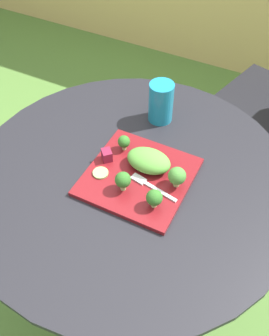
# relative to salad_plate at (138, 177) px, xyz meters

# --- Properties ---
(ground_plane) EXTENTS (12.00, 12.00, 0.00)m
(ground_plane) POSITION_rel_salad_plate_xyz_m (-0.03, 0.00, -0.77)
(ground_plane) COLOR #4C7533
(patio_table) EXTENTS (0.98, 0.98, 0.76)m
(patio_table) POSITION_rel_salad_plate_xyz_m (-0.03, 0.00, -0.25)
(patio_table) COLOR black
(patio_table) RESTS_ON ground_plane
(salad_plate) EXTENTS (0.30, 0.30, 0.01)m
(salad_plate) POSITION_rel_salad_plate_xyz_m (0.00, 0.00, 0.00)
(salad_plate) COLOR maroon
(salad_plate) RESTS_ON patio_table
(drinking_glass) EXTENTS (0.08, 0.08, 0.14)m
(drinking_glass) POSITION_rel_salad_plate_xyz_m (-0.06, 0.28, 0.06)
(drinking_glass) COLOR teal
(drinking_glass) RESTS_ON patio_table
(fork) EXTENTS (0.15, 0.05, 0.00)m
(fork) POSITION_rel_salad_plate_xyz_m (0.05, -0.02, 0.01)
(fork) COLOR silver
(fork) RESTS_ON salad_plate
(lettuce_mound) EXTENTS (0.13, 0.09, 0.05)m
(lettuce_mound) POSITION_rel_salad_plate_xyz_m (0.01, 0.05, 0.03)
(lettuce_mound) COLOR #519338
(lettuce_mound) RESTS_ON salad_plate
(broccoli_floret_0) EXTENTS (0.05, 0.05, 0.06)m
(broccoli_floret_0) POSITION_rel_salad_plate_xyz_m (0.09, -0.08, 0.04)
(broccoli_floret_0) COLOR #99B770
(broccoli_floret_0) RESTS_ON salad_plate
(broccoli_floret_1) EXTENTS (0.05, 0.05, 0.07)m
(broccoli_floret_1) POSITION_rel_salad_plate_xyz_m (0.11, 0.02, 0.05)
(broccoli_floret_1) COLOR #99B770
(broccoli_floret_1) RESTS_ON salad_plate
(broccoli_floret_2) EXTENTS (0.04, 0.04, 0.05)m
(broccoli_floret_2) POSITION_rel_salad_plate_xyz_m (-0.09, 0.08, 0.04)
(broccoli_floret_2) COLOR #99B770
(broccoli_floret_2) RESTS_ON salad_plate
(broccoli_floret_3) EXTENTS (0.05, 0.05, 0.06)m
(broccoli_floret_3) POSITION_rel_salad_plate_xyz_m (-0.02, -0.06, 0.04)
(broccoli_floret_3) COLOR #99B770
(broccoli_floret_3) RESTS_ON salad_plate
(cucumber_slice_0) EXTENTS (0.05, 0.05, 0.01)m
(cucumber_slice_0) POSITION_rel_salad_plate_xyz_m (-0.10, -0.04, 0.01)
(cucumber_slice_0) COLOR #8EB766
(cucumber_slice_0) RESTS_ON salad_plate
(beet_chunk_0) EXTENTS (0.04, 0.04, 0.03)m
(beet_chunk_0) POSITION_rel_salad_plate_xyz_m (-0.11, 0.02, 0.02)
(beet_chunk_0) COLOR maroon
(beet_chunk_0) RESTS_ON salad_plate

